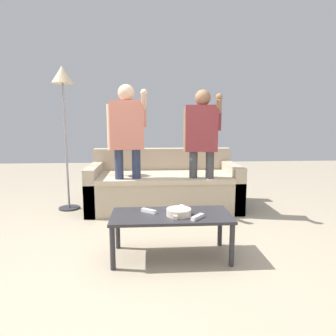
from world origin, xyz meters
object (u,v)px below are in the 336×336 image
(couch, at_px, (164,187))
(game_remote_nunchuk, at_px, (182,207))
(floor_lamp, at_px, (63,90))
(player_left, at_px, (127,135))
(player_right, at_px, (202,138))
(game_remote_wand_near, at_px, (197,217))
(coffee_table, at_px, (171,220))
(game_remote_wand_spare, at_px, (176,215))
(game_remote_wand_far, at_px, (149,211))
(snack_bowl, at_px, (179,212))

(couch, height_order, game_remote_nunchuk, couch)
(floor_lamp, distance_m, player_left, 1.07)
(player_right, bearing_deg, game_remote_wand_near, -101.34)
(coffee_table, bearing_deg, couch, 89.34)
(game_remote_nunchuk, bearing_deg, game_remote_wand_spare, -108.93)
(couch, relative_size, player_right, 1.28)
(game_remote_nunchuk, distance_m, game_remote_wand_spare, 0.23)
(coffee_table, bearing_deg, game_remote_wand_far, 162.27)
(game_remote_nunchuk, bearing_deg, coffee_table, -129.44)
(game_remote_wand_far, distance_m, game_remote_wand_spare, 0.27)
(coffee_table, height_order, floor_lamp, floor_lamp)
(coffee_table, distance_m, game_remote_wand_near, 0.26)
(game_remote_nunchuk, height_order, floor_lamp, floor_lamp)
(game_remote_nunchuk, bearing_deg, game_remote_wand_near, -69.88)
(game_remote_wand_far, bearing_deg, coffee_table, -17.73)
(player_right, bearing_deg, game_remote_wand_spare, -109.16)
(game_remote_nunchuk, height_order, game_remote_wand_near, game_remote_nunchuk)
(game_remote_nunchuk, relative_size, player_left, 0.05)
(coffee_table, distance_m, game_remote_wand_spare, 0.11)
(coffee_table, xyz_separation_m, game_remote_wand_near, (0.21, -0.14, 0.06))
(coffee_table, bearing_deg, player_right, 68.07)
(game_remote_nunchuk, height_order, player_right, player_right)
(game_remote_wand_spare, bearing_deg, player_left, 110.92)
(player_left, xyz_separation_m, game_remote_wand_near, (0.66, -1.33, -0.62))
(coffee_table, height_order, game_remote_wand_far, game_remote_wand_far)
(game_remote_wand_spare, bearing_deg, game_remote_nunchuk, 71.07)
(snack_bowl, height_order, game_remote_wand_spare, snack_bowl)
(coffee_table, distance_m, game_remote_wand_far, 0.21)
(floor_lamp, bearing_deg, coffee_table, -50.42)
(snack_bowl, height_order, game_remote_nunchuk, snack_bowl)
(coffee_table, xyz_separation_m, game_remote_nunchuk, (0.11, 0.13, 0.07))
(snack_bowl, xyz_separation_m, floor_lamp, (-1.35, 1.59, 1.16))
(floor_lamp, xyz_separation_m, player_left, (0.84, -0.36, -0.56))
(floor_lamp, relative_size, game_remote_wand_near, 13.52)
(floor_lamp, xyz_separation_m, player_right, (1.76, -0.38, -0.60))
(floor_lamp, height_order, player_right, floor_lamp)
(couch, relative_size, game_remote_wand_spare, 13.19)
(game_remote_nunchuk, relative_size, game_remote_wand_far, 0.64)
(couch, xyz_separation_m, game_remote_nunchuk, (0.09, -1.43, 0.13))
(snack_bowl, bearing_deg, couch, 91.61)
(floor_lamp, xyz_separation_m, game_remote_wand_far, (1.09, -1.49, -1.18))
(couch, distance_m, player_right, 0.92)
(couch, distance_m, game_remote_nunchuk, 1.44)
(coffee_table, relative_size, game_remote_nunchuk, 11.85)
(player_right, bearing_deg, floor_lamp, 167.82)
(game_remote_nunchuk, bearing_deg, snack_bowl, -105.34)
(snack_bowl, relative_size, player_left, 0.13)
(floor_lamp, bearing_deg, player_left, -23.37)
(player_left, distance_m, game_remote_wand_spare, 1.49)
(couch, height_order, snack_bowl, couch)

